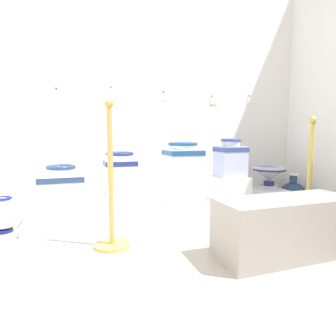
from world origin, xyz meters
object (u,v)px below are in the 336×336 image
(antique_toilet_broad_patterned, at_px, (183,161))
(plinth_block_central_ornate, at_px, (268,192))
(antique_toilet_rightmost, at_px, (62,187))
(stanchion_post_near_right, at_px, (309,194))
(info_placard_second, at_px, (114,92))
(info_placard_third, at_px, (166,95))
(plinth_block_broad_patterned, at_px, (183,193))
(info_placard_fifth, at_px, (252,99))
(decorative_vase_corner, at_px, (293,189))
(plinth_block_rightmost, at_px, (63,211))
(info_placard_first, at_px, (61,93))
(plinth_block_tall_cobalt, at_px, (230,188))
(antique_toilet_central_ornate, at_px, (269,173))
(museum_bench, at_px, (286,227))
(stanchion_post_near_left, at_px, (111,204))
(info_placard_fourth, at_px, (214,99))
(plinth_block_pale_glazed, at_px, (121,200))
(decorative_vase_companion, at_px, (4,217))
(antique_toilet_pale_glazed, at_px, (120,172))
(antique_toilet_tall_cobalt, at_px, (230,157))

(antique_toilet_broad_patterned, bearing_deg, plinth_block_central_ornate, 2.86)
(antique_toilet_rightmost, bearing_deg, stanchion_post_near_right, -23.53)
(info_placard_second, height_order, info_placard_third, info_placard_second)
(plinth_block_broad_patterned, xyz_separation_m, info_placard_fifth, (1.18, 0.49, 1.11))
(antique_toilet_broad_patterned, bearing_deg, decorative_vase_corner, 4.69)
(plinth_block_rightmost, relative_size, antique_toilet_rightmost, 0.95)
(info_placard_first, xyz_separation_m, info_placard_fifth, (2.37, -0.00, 0.05))
(info_placard_second, bearing_deg, plinth_block_broad_patterned, -37.72)
(antique_toilet_broad_patterned, distance_m, plinth_block_tall_cobalt, 0.67)
(antique_toilet_rightmost, bearing_deg, info_placard_second, 38.72)
(info_placard_third, bearing_deg, antique_toilet_central_ornate, -19.91)
(plinth_block_central_ornate, bearing_deg, antique_toilet_rightmost, -179.31)
(plinth_block_rightmost, height_order, plinth_block_tall_cobalt, plinth_block_tall_cobalt)
(plinth_block_broad_patterned, height_order, plinth_block_tall_cobalt, plinth_block_tall_cobalt)
(antique_toilet_central_ornate, distance_m, info_placard_second, 2.07)
(info_placard_fifth, bearing_deg, plinth_block_rightmost, -169.12)
(info_placard_third, xyz_separation_m, museum_bench, (0.29, -1.71, -1.11))
(plinth_block_tall_cobalt, height_order, info_placard_fifth, info_placard_fifth)
(info_placard_second, relative_size, decorative_vase_corner, 0.46)
(antique_toilet_broad_patterned, bearing_deg, plinth_block_broad_patterned, 180.00)
(plinth_block_rightmost, height_order, antique_toilet_broad_patterned, antique_toilet_broad_patterned)
(decorative_vase_corner, bearing_deg, info_placard_second, 170.97)
(antique_toilet_broad_patterned, relative_size, info_placard_first, 2.77)
(plinth_block_central_ornate, height_order, info_placard_third, info_placard_third)
(plinth_block_rightmost, height_order, plinth_block_central_ornate, plinth_block_central_ornate)
(info_placard_first, height_order, decorative_vase_corner, info_placard_first)
(antique_toilet_rightmost, height_order, stanchion_post_near_left, stanchion_post_near_left)
(info_placard_second, xyz_separation_m, info_placard_third, (0.61, -0.00, -0.00))
(plinth_block_broad_patterned, bearing_deg, antique_toilet_rightmost, 178.60)
(info_placard_fourth, distance_m, stanchion_post_near_right, 1.67)
(antique_toilet_rightmost, distance_m, plinth_block_pale_glazed, 0.60)
(antique_toilet_broad_patterned, xyz_separation_m, plinth_block_tall_cobalt, (0.59, 0.02, -0.33))
(info_placard_second, bearing_deg, plinth_block_pale_glazed, -91.28)
(info_placard_third, height_order, info_placard_fifth, info_placard_fifth)
(antique_toilet_central_ornate, relative_size, info_placard_first, 2.62)
(plinth_block_tall_cobalt, distance_m, antique_toilet_central_ornate, 0.59)
(antique_toilet_central_ornate, distance_m, museum_bench, 1.57)
(info_placard_fifth, bearing_deg, info_placard_fourth, -180.00)
(decorative_vase_companion, bearing_deg, plinth_block_central_ornate, 2.58)
(info_placard_fourth, relative_size, decorative_vase_corner, 0.36)
(antique_toilet_pale_glazed, relative_size, antique_toilet_tall_cobalt, 1.03)
(antique_toilet_broad_patterned, relative_size, plinth_block_central_ornate, 1.12)
(info_placard_fifth, bearing_deg, plinth_block_broad_patterned, -157.56)
(decorative_vase_companion, bearing_deg, decorative_vase_corner, 3.52)
(plinth_block_rightmost, bearing_deg, info_placard_third, 21.25)
(plinth_block_rightmost, height_order, decorative_vase_corner, decorative_vase_corner)
(plinth_block_broad_patterned, distance_m, info_placard_fifth, 1.69)
(antique_toilet_rightmost, relative_size, plinth_block_central_ornate, 1.10)
(antique_toilet_rightmost, distance_m, info_placard_fifth, 2.61)
(antique_toilet_broad_patterned, xyz_separation_m, stanchion_post_near_left, (-0.84, -0.68, -0.24))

